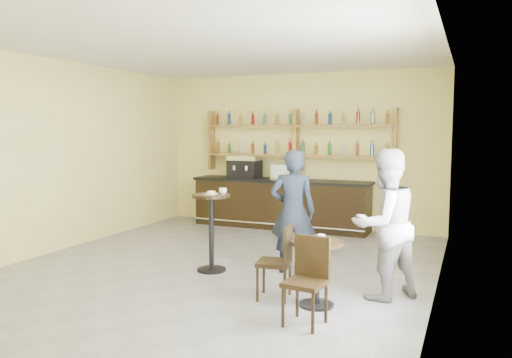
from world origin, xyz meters
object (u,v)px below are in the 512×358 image
at_px(pedestal_table, 211,233).
at_px(chair_south, 305,282).
at_px(man_main, 293,211).
at_px(patron_second, 385,224).
at_px(cafe_table, 317,274).
at_px(chair_west, 274,262).
at_px(pastry_case, 286,172).
at_px(espresso_machine, 245,167).
at_px(bar_counter, 281,204).

xyz_separation_m(pedestal_table, chair_south, (1.86, -1.39, -0.10)).
bearing_deg(man_main, patron_second, 138.94).
distance_m(cafe_table, chair_west, 0.56).
height_order(pedestal_table, chair_west, pedestal_table).
bearing_deg(pastry_case, pedestal_table, -83.02).
bearing_deg(chair_south, chair_west, 139.81).
height_order(espresso_machine, chair_west, espresso_machine).
bearing_deg(pedestal_table, bar_counter, 93.74).
xyz_separation_m(pastry_case, cafe_table, (1.92, -4.21, -0.79)).
bearing_deg(espresso_machine, man_main, -51.72).
bearing_deg(chair_south, espresso_machine, 128.29).
distance_m(chair_south, patron_second, 1.42).
relative_size(man_main, patron_second, 0.97).
xyz_separation_m(cafe_table, patron_second, (0.66, 0.60, 0.52)).
distance_m(espresso_machine, cafe_table, 5.16).
bearing_deg(pedestal_table, cafe_table, -23.63).
xyz_separation_m(pedestal_table, cafe_table, (1.81, -0.79, -0.18)).
bearing_deg(pastry_case, espresso_machine, -174.87).
relative_size(cafe_table, chair_west, 0.85).
bearing_deg(espresso_machine, bar_counter, 2.81).
distance_m(pedestal_table, patron_second, 2.50).
height_order(man_main, chair_south, man_main).
bearing_deg(bar_counter, pedestal_table, -86.26).
relative_size(pedestal_table, patron_second, 0.62).
bearing_deg(cafe_table, patron_second, 42.48).
bearing_deg(cafe_table, pastry_case, 114.54).
distance_m(pastry_case, man_main, 3.26).
bearing_deg(man_main, bar_counter, -84.07).
relative_size(pastry_case, chair_south, 0.58).
height_order(pedestal_table, cafe_table, pedestal_table).
bearing_deg(pedestal_table, man_main, 20.15).
bearing_deg(chair_south, pedestal_table, 150.29).
height_order(chair_south, patron_second, patron_second).
bearing_deg(espresso_machine, chair_south, -56.00).
xyz_separation_m(man_main, chair_south, (0.76, -1.79, -0.42)).
height_order(pedestal_table, man_main, man_main).
bearing_deg(pedestal_table, patron_second, -4.39).
relative_size(man_main, chair_west, 1.96).
xyz_separation_m(bar_counter, patron_second, (2.69, -3.60, 0.40)).
relative_size(pastry_case, man_main, 0.30).
bearing_deg(espresso_machine, pedestal_table, -70.10).
xyz_separation_m(bar_counter, chair_west, (1.48, -4.16, -0.06)).
bearing_deg(bar_counter, espresso_machine, 180.00).
distance_m(bar_counter, chair_south, 5.24).
bearing_deg(patron_second, man_main, -71.35).
distance_m(bar_counter, pastry_case, 0.68).
relative_size(bar_counter, patron_second, 2.07).
distance_m(espresso_machine, man_main, 3.72).
bearing_deg(chair_south, bar_counter, 120.53).
relative_size(pedestal_table, chair_south, 1.22).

